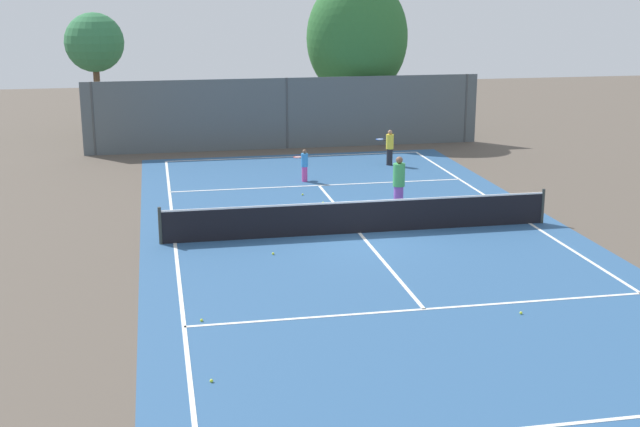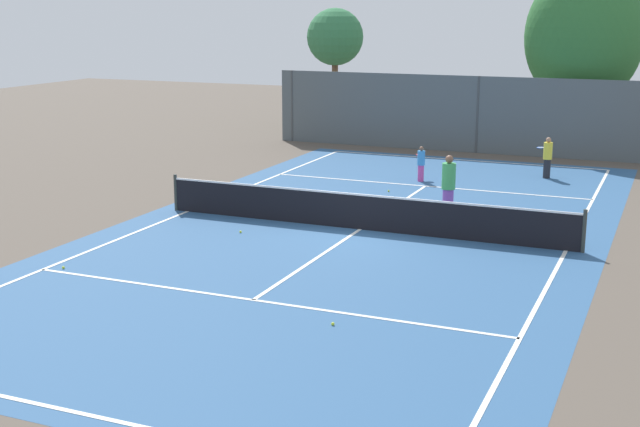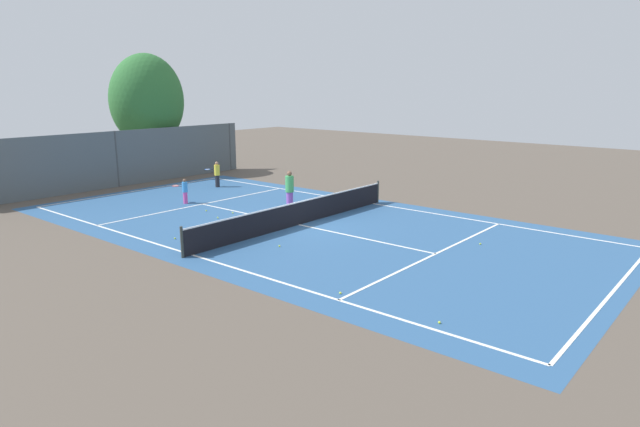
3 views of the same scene
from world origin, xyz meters
The scene contains 16 objects.
ground_plane centered at (0.00, 0.00, 0.00)m, with size 80.00×80.00×0.00m, color brown.
court_surface centered at (0.00, 0.00, 0.00)m, with size 13.00×25.00×0.01m.
tennis_net centered at (0.00, 0.00, 0.51)m, with size 11.90×0.10×1.10m.
perimeter_fence centered at (0.00, 14.00, 1.60)m, with size 18.00×0.12×3.20m.
tree_1 centered at (3.79, 16.35, 4.78)m, with size 4.87×4.02×7.71m.
player_0 centered at (-0.41, 7.21, 0.65)m, with size 0.53×0.84×1.24m.
player_1 centered at (3.57, 9.52, 0.76)m, with size 0.69×0.85×1.47m.
player_2 centered at (1.86, 2.24, 0.94)m, with size 0.39×0.39×1.84m.
tennis_ball_0 centered at (-0.37, 3.74, 0.03)m, with size 0.07×0.07×0.07m, color #CCE533.
tennis_ball_1 centered at (-1.43, 3.52, 0.03)m, with size 0.07×0.07×0.07m, color #CCE533.
tennis_ball_2 centered at (-4.67, 2.15, 0.03)m, with size 0.07×0.07×0.07m, color #CCE533.
tennis_ball_3 centered at (-5.10, -9.23, 0.03)m, with size 0.07×0.07×0.07m, color #CCE533.
tennis_ball_4 centered at (-0.86, 5.02, 0.03)m, with size 0.07×0.07×0.07m, color #CCE533.
tennis_ball_5 centered at (-5.10, -6.15, 0.03)m, with size 0.07×0.07×0.07m, color #CCE533.
tennis_ball_6 centered at (2.08, -7.11, 0.03)m, with size 0.07×0.07×0.07m, color #CCE533.
tennis_ball_7 centered at (-2.85, -1.62, 0.03)m, with size 0.07×0.07×0.07m, color #CCE533.
Camera 3 is at (-16.60, -14.98, 5.71)m, focal length 30.83 mm.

